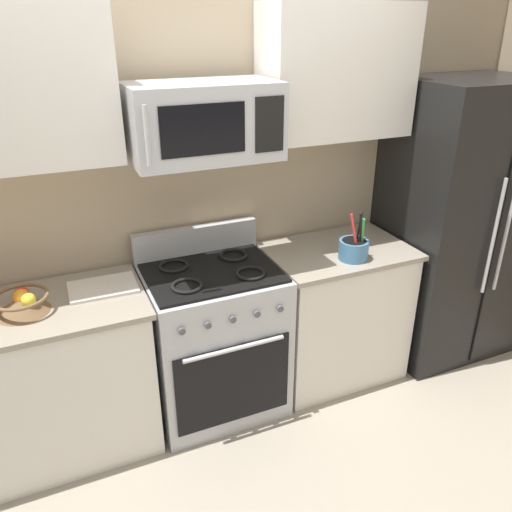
# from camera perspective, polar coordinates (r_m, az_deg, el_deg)

# --- Properties ---
(ground_plane) EXTENTS (16.00, 16.00, 0.00)m
(ground_plane) POSITION_cam_1_polar(r_m,az_deg,el_deg) (2.97, 0.07, -23.17)
(ground_plane) COLOR gray
(wall_back) EXTENTS (8.00, 0.10, 2.60)m
(wall_back) POSITION_cam_1_polar(r_m,az_deg,el_deg) (3.07, -7.58, 7.55)
(wall_back) COLOR tan
(wall_back) RESTS_ON ground
(counter_left) EXTENTS (1.21, 0.62, 0.91)m
(counter_left) POSITION_cam_1_polar(r_m,az_deg,el_deg) (3.01, -23.33, -12.99)
(counter_left) COLOR silver
(counter_left) RESTS_ON ground
(range_oven) EXTENTS (0.76, 0.66, 1.09)m
(range_oven) POSITION_cam_1_polar(r_m,az_deg,el_deg) (3.10, -4.68, -9.13)
(range_oven) COLOR #B2B5BA
(range_oven) RESTS_ON ground
(counter_right) EXTENTS (0.89, 0.62, 0.91)m
(counter_right) POSITION_cam_1_polar(r_m,az_deg,el_deg) (3.42, 8.71, -6.16)
(counter_right) COLOR silver
(counter_right) RESTS_ON ground
(refrigerator) EXTENTS (0.88, 0.73, 1.89)m
(refrigerator) POSITION_cam_1_polar(r_m,az_deg,el_deg) (3.73, 21.27, 3.41)
(refrigerator) COLOR black
(refrigerator) RESTS_ON ground
(microwave) EXTENTS (0.75, 0.44, 0.38)m
(microwave) POSITION_cam_1_polar(r_m,az_deg,el_deg) (2.64, -5.87, 14.71)
(microwave) COLOR #B2B5BA
(upper_cabinets_right) EXTENTS (0.88, 0.34, 0.72)m
(upper_cabinets_right) POSITION_cam_1_polar(r_m,az_deg,el_deg) (3.08, 9.01, 19.61)
(upper_cabinets_right) COLOR silver
(utensil_crock) EXTENTS (0.18, 0.18, 0.30)m
(utensil_crock) POSITION_cam_1_polar(r_m,az_deg,el_deg) (3.07, 10.87, 0.84)
(utensil_crock) COLOR teal
(utensil_crock) RESTS_ON counter_right
(fruit_basket) EXTENTS (0.27, 0.27, 0.11)m
(fruit_basket) POSITION_cam_1_polar(r_m,az_deg,el_deg) (2.73, -24.70, -4.71)
(fruit_basket) COLOR brown
(fruit_basket) RESTS_ON counter_left
(cutting_board) EXTENTS (0.35, 0.25, 0.02)m
(cutting_board) POSITION_cam_1_polar(r_m,az_deg,el_deg) (2.82, -16.74, -3.37)
(cutting_board) COLOR silver
(cutting_board) RESTS_ON counter_left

